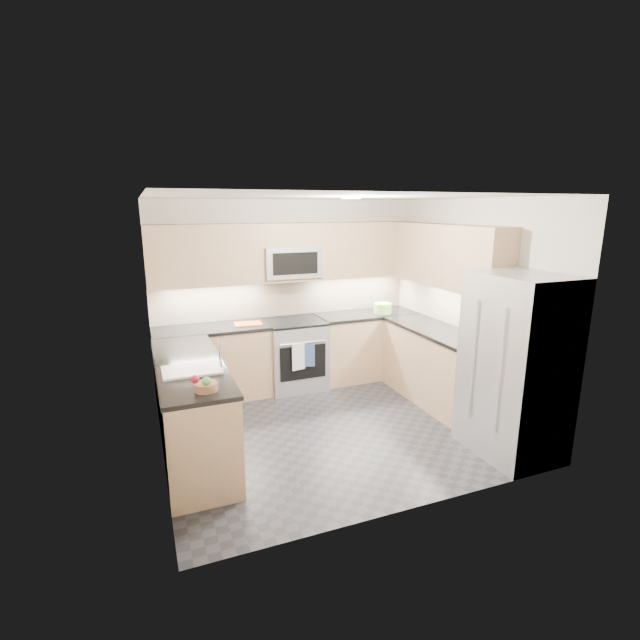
# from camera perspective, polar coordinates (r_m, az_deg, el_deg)

# --- Properties ---
(floor) EXTENTS (3.60, 3.20, 0.00)m
(floor) POSITION_cam_1_polar(r_m,az_deg,el_deg) (5.36, 1.41, -12.89)
(floor) COLOR #222227
(floor) RESTS_ON ground
(ceiling) EXTENTS (3.60, 3.20, 0.02)m
(ceiling) POSITION_cam_1_polar(r_m,az_deg,el_deg) (4.79, 1.59, 14.93)
(ceiling) COLOR beige
(ceiling) RESTS_ON wall_back
(wall_back) EXTENTS (3.60, 0.02, 2.50)m
(wall_back) POSITION_cam_1_polar(r_m,az_deg,el_deg) (6.40, -4.13, 3.34)
(wall_back) COLOR #BBB1A3
(wall_back) RESTS_ON floor
(wall_front) EXTENTS (3.60, 0.02, 2.50)m
(wall_front) POSITION_cam_1_polar(r_m,az_deg,el_deg) (3.57, 11.66, -5.35)
(wall_front) COLOR #BBB1A3
(wall_front) RESTS_ON floor
(wall_left) EXTENTS (0.02, 3.20, 2.50)m
(wall_left) POSITION_cam_1_polar(r_m,az_deg,el_deg) (4.55, -19.85, -1.72)
(wall_left) COLOR #BBB1A3
(wall_left) RESTS_ON floor
(wall_right) EXTENTS (0.02, 3.20, 2.50)m
(wall_right) POSITION_cam_1_polar(r_m,az_deg,el_deg) (5.85, 17.94, 1.73)
(wall_right) COLOR #BBB1A3
(wall_right) RESTS_ON floor
(base_cab_back_left) EXTENTS (1.42, 0.60, 0.90)m
(base_cab_back_left) POSITION_cam_1_polar(r_m,az_deg,el_deg) (6.08, -13.02, -5.34)
(base_cab_back_left) COLOR tan
(base_cab_back_left) RESTS_ON floor
(base_cab_back_right) EXTENTS (1.42, 0.60, 0.90)m
(base_cab_back_right) POSITION_cam_1_polar(r_m,az_deg,el_deg) (6.72, 5.68, -3.20)
(base_cab_back_right) COLOR tan
(base_cab_back_right) RESTS_ON floor
(base_cab_right) EXTENTS (0.60, 1.70, 0.90)m
(base_cab_right) POSITION_cam_1_polar(r_m,az_deg,el_deg) (6.00, 14.24, -5.68)
(base_cab_right) COLOR tan
(base_cab_right) RESTS_ON floor
(base_cab_peninsula) EXTENTS (0.60, 2.00, 0.90)m
(base_cab_peninsula) POSITION_cam_1_polar(r_m,az_deg,el_deg) (4.83, -15.46, -10.59)
(base_cab_peninsula) COLOR tan
(base_cab_peninsula) RESTS_ON floor
(countertop_back_left) EXTENTS (1.42, 0.63, 0.04)m
(countertop_back_left) POSITION_cam_1_polar(r_m,az_deg,el_deg) (5.94, -13.26, -1.05)
(countertop_back_left) COLOR black
(countertop_back_left) RESTS_ON base_cab_back_left
(countertop_back_right) EXTENTS (1.42, 0.63, 0.04)m
(countertop_back_right) POSITION_cam_1_polar(r_m,az_deg,el_deg) (6.60, 5.77, 0.70)
(countertop_back_right) COLOR black
(countertop_back_right) RESTS_ON base_cab_back_right
(countertop_right) EXTENTS (0.63, 1.70, 0.04)m
(countertop_right) POSITION_cam_1_polar(r_m,az_deg,el_deg) (5.86, 14.51, -1.34)
(countertop_right) COLOR black
(countertop_right) RESTS_ON base_cab_right
(countertop_peninsula) EXTENTS (0.63, 2.00, 0.04)m
(countertop_peninsula) POSITION_cam_1_polar(r_m,az_deg,el_deg) (4.66, -15.83, -5.31)
(countertop_peninsula) COLOR black
(countertop_peninsula) RESTS_ON base_cab_peninsula
(upper_cab_back) EXTENTS (3.60, 0.35, 0.75)m
(upper_cab_back) POSITION_cam_1_polar(r_m,az_deg,el_deg) (6.15, -3.73, 8.34)
(upper_cab_back) COLOR tan
(upper_cab_back) RESTS_ON wall_back
(upper_cab_right) EXTENTS (0.35, 1.95, 0.75)m
(upper_cab_right) POSITION_cam_1_polar(r_m,az_deg,el_deg) (5.87, 15.32, 7.64)
(upper_cab_right) COLOR tan
(upper_cab_right) RESTS_ON wall_right
(backsplash_back) EXTENTS (3.60, 0.01, 0.51)m
(backsplash_back) POSITION_cam_1_polar(r_m,az_deg,el_deg) (6.40, -4.11, 2.85)
(backsplash_back) COLOR tan
(backsplash_back) RESTS_ON wall_back
(backsplash_right) EXTENTS (0.01, 2.30, 0.51)m
(backsplash_right) POSITION_cam_1_polar(r_m,az_deg,el_deg) (6.21, 15.26, 2.05)
(backsplash_right) COLOR tan
(backsplash_right) RESTS_ON wall_right
(gas_range) EXTENTS (0.76, 0.65, 0.91)m
(gas_range) POSITION_cam_1_polar(r_m,az_deg,el_deg) (6.29, -3.11, -4.30)
(gas_range) COLOR #A3A5AB
(gas_range) RESTS_ON floor
(range_cooktop) EXTENTS (0.76, 0.65, 0.03)m
(range_cooktop) POSITION_cam_1_polar(r_m,az_deg,el_deg) (6.16, -3.17, -0.23)
(range_cooktop) COLOR black
(range_cooktop) RESTS_ON gas_range
(oven_door_glass) EXTENTS (0.62, 0.02, 0.45)m
(oven_door_glass) POSITION_cam_1_polar(r_m,az_deg,el_deg) (6.00, -2.10, -5.25)
(oven_door_glass) COLOR black
(oven_door_glass) RESTS_ON gas_range
(oven_handle) EXTENTS (0.60, 0.02, 0.02)m
(oven_handle) POSITION_cam_1_polar(r_m,az_deg,el_deg) (5.89, -2.06, -2.83)
(oven_handle) COLOR #B2B5BA
(oven_handle) RESTS_ON gas_range
(microwave) EXTENTS (0.76, 0.40, 0.40)m
(microwave) POSITION_cam_1_polar(r_m,az_deg,el_deg) (6.14, -3.64, 7.16)
(microwave) COLOR #9B9EA2
(microwave) RESTS_ON upper_cab_back
(microwave_door) EXTENTS (0.60, 0.01, 0.28)m
(microwave_door) POSITION_cam_1_polar(r_m,az_deg,el_deg) (5.95, -3.02, 6.96)
(microwave_door) COLOR black
(microwave_door) RESTS_ON microwave
(refrigerator) EXTENTS (0.70, 0.90, 1.80)m
(refrigerator) POSITION_cam_1_polar(r_m,az_deg,el_deg) (4.89, 22.96, -5.24)
(refrigerator) COLOR #A9ACB1
(refrigerator) RESTS_ON floor
(fridge_handle_left) EXTENTS (0.02, 0.02, 1.20)m
(fridge_handle_left) POSITION_cam_1_polar(r_m,az_deg,el_deg) (4.51, 21.22, -5.99)
(fridge_handle_left) COLOR #B2B5BA
(fridge_handle_left) RESTS_ON refrigerator
(fridge_handle_right) EXTENTS (0.02, 0.02, 1.20)m
(fridge_handle_right) POSITION_cam_1_polar(r_m,az_deg,el_deg) (4.76, 18.31, -4.71)
(fridge_handle_right) COLOR #B2B5BA
(fridge_handle_right) RESTS_ON refrigerator
(sink_basin) EXTENTS (0.52, 0.38, 0.16)m
(sink_basin) POSITION_cam_1_polar(r_m,az_deg,el_deg) (4.44, -15.45, -6.80)
(sink_basin) COLOR white
(sink_basin) RESTS_ON base_cab_peninsula
(faucet) EXTENTS (0.03, 0.03, 0.28)m
(faucet) POSITION_cam_1_polar(r_m,az_deg,el_deg) (4.40, -12.25, -4.01)
(faucet) COLOR silver
(faucet) RESTS_ON countertop_peninsula
(utensil_bowl) EXTENTS (0.29, 0.29, 0.14)m
(utensil_bowl) POSITION_cam_1_polar(r_m,az_deg,el_deg) (6.59, 7.73, 1.44)
(utensil_bowl) COLOR #7AC253
(utensil_bowl) RESTS_ON countertop_back_right
(cutting_board) EXTENTS (0.36, 0.27, 0.01)m
(cutting_board) POSITION_cam_1_polar(r_m,az_deg,el_deg) (6.00, -8.85, -0.46)
(cutting_board) COLOR #C44912
(cutting_board) RESTS_ON countertop_back_left
(fruit_basket) EXTENTS (0.24, 0.24, 0.07)m
(fruit_basket) POSITION_cam_1_polar(r_m,az_deg,el_deg) (3.92, -13.86, -7.98)
(fruit_basket) COLOR #9B6948
(fruit_basket) RESTS_ON countertop_peninsula
(fruit_apple) EXTENTS (0.07, 0.07, 0.07)m
(fruit_apple) POSITION_cam_1_polar(r_m,az_deg,el_deg) (3.87, -15.13, -7.08)
(fruit_apple) COLOR #A91321
(fruit_apple) RESTS_ON fruit_basket
(fruit_pear) EXTENTS (0.07, 0.07, 0.07)m
(fruit_pear) POSITION_cam_1_polar(r_m,az_deg,el_deg) (3.81, -13.82, -7.34)
(fruit_pear) COLOR #4DA044
(fruit_pear) RESTS_ON fruit_basket
(dish_towel_check) EXTENTS (0.18, 0.05, 0.35)m
(dish_towel_check) POSITION_cam_1_polar(r_m,az_deg,el_deg) (5.90, -2.66, -4.54)
(dish_towel_check) COLOR white
(dish_towel_check) RESTS_ON oven_handle
(dish_towel_blue) EXTENTS (0.15, 0.06, 0.29)m
(dish_towel_blue) POSITION_cam_1_polar(r_m,az_deg,el_deg) (5.95, -1.40, -4.39)
(dish_towel_blue) COLOR navy
(dish_towel_blue) RESTS_ON oven_handle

